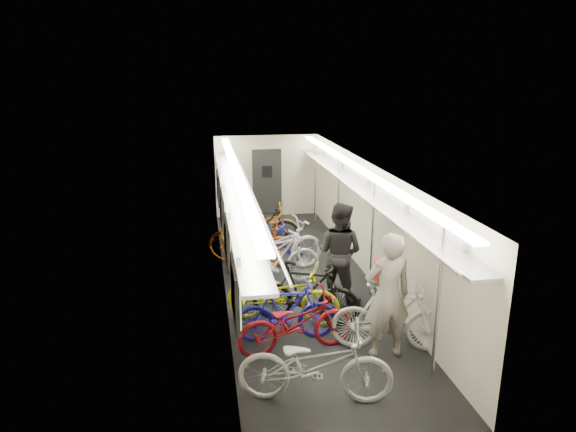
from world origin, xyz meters
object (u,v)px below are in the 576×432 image
object	(u,v)px
backpack	(382,271)
bicycle_1	(286,312)
bicycle_0	(315,365)
passenger_mid	(339,252)
passenger_near	(387,296)

from	to	relation	value
backpack	bicycle_1	bearing A→B (deg)	-174.41
bicycle_0	passenger_mid	world-z (taller)	passenger_mid
backpack	bicycle_0	bearing A→B (deg)	-114.70
passenger_near	backpack	bearing A→B (deg)	-90.43
bicycle_0	passenger_mid	xyz separation A→B (m)	(1.10, 2.97, 0.42)
passenger_near	bicycle_1	bearing A→B (deg)	-27.38
bicycle_1	passenger_near	size ratio (longest dim) A/B	0.84
bicycle_0	bicycle_1	bearing A→B (deg)	17.04
passenger_near	passenger_mid	world-z (taller)	passenger_near
bicycle_0	passenger_near	distance (m)	1.65
bicycle_1	passenger_mid	size ratio (longest dim) A/B	0.87
bicycle_1	bicycle_0	bearing A→B (deg)	-173.62
bicycle_0	bicycle_1	size ratio (longest dim) A/B	1.22
bicycle_0	backpack	bearing A→B (deg)	-34.66
passenger_near	bicycle_0	bearing A→B (deg)	34.31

